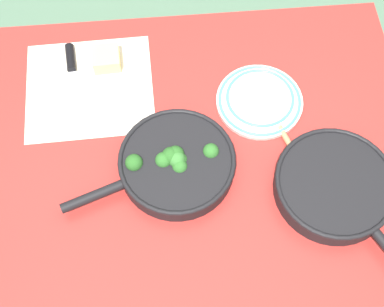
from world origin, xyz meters
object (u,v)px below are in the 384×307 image
at_px(skillet_eggs, 335,186).
at_px(skillet_broccoli, 175,163).
at_px(cheese_block, 106,59).
at_px(dinner_plate_stack, 260,100).
at_px(wooden_spoon, 289,144).
at_px(grater_knife, 72,76).

bearing_deg(skillet_eggs, skillet_broccoli, -131.62).
xyz_separation_m(cheese_block, dinner_plate_stack, (0.40, -0.16, -0.01)).
relative_size(skillet_broccoli, wooden_spoon, 1.13).
distance_m(skillet_eggs, grater_knife, 0.74).
relative_size(skillet_broccoli, cheese_block, 5.54).
height_order(skillet_broccoli, skillet_eggs, skillet_broccoli).
relative_size(skillet_eggs, dinner_plate_stack, 1.78).
distance_m(cheese_block, dinner_plate_stack, 0.43).
height_order(grater_knife, dinner_plate_stack, dinner_plate_stack).
xyz_separation_m(wooden_spoon, grater_knife, (-0.55, 0.26, 0.00)).
height_order(skillet_broccoli, grater_knife, skillet_broccoli).
height_order(skillet_broccoli, wooden_spoon, skillet_broccoli).
bearing_deg(skillet_broccoli, dinner_plate_stack, -162.98).
height_order(skillet_eggs, cheese_block, skillet_eggs).
xyz_separation_m(skillet_broccoli, grater_knife, (-0.26, 0.30, -0.02)).
height_order(grater_knife, cheese_block, cheese_block).
relative_size(skillet_eggs, grater_knife, 1.41).
xyz_separation_m(grater_knife, dinner_plate_stack, (0.49, -0.12, 0.00)).
xyz_separation_m(skillet_eggs, grater_knife, (-0.63, 0.39, -0.02)).
bearing_deg(wooden_spoon, grater_knife, -132.99).
bearing_deg(dinner_plate_stack, wooden_spoon, -66.94).
distance_m(skillet_eggs, dinner_plate_stack, 0.30).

